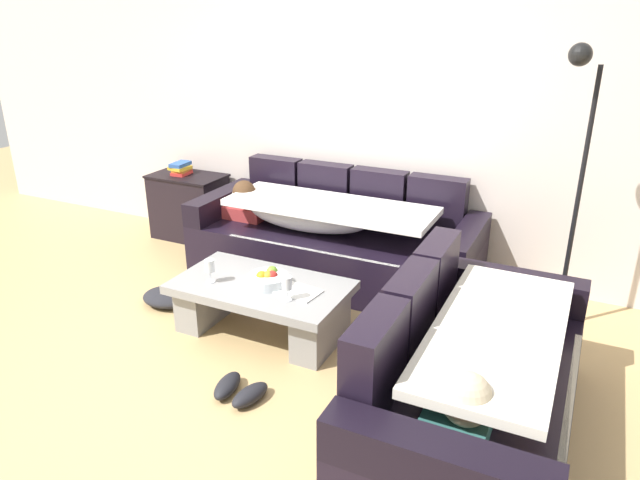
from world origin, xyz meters
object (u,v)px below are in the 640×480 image
floor_lamp (572,177)px  pair_of_shoes (239,390)px  open_magazine (298,292)px  coffee_table (262,302)px  book_stack_on_cabinet (181,168)px  couch_near_window (472,384)px  wine_glass_near_right (287,284)px  fruit_bowl (268,279)px  couch_along_wall (330,240)px  crumpled_garment (168,297)px  side_cabinet (189,206)px  wine_glass_near_left (210,267)px

floor_lamp → pair_of_shoes: floor_lamp is taller
open_magazine → pair_of_shoes: size_ratio=0.83×
coffee_table → pair_of_shoes: coffee_table is taller
book_stack_on_cabinet → coffee_table: bearing=-37.5°
couch_near_window → coffee_table: couch_near_window is taller
couch_near_window → open_magazine: size_ratio=6.69×
open_magazine → pair_of_shoes: 0.77m
coffee_table → wine_glass_near_right: wine_glass_near_right is taller
coffee_table → wine_glass_near_right: size_ratio=7.23×
coffee_table → book_stack_on_cabinet: size_ratio=5.48×
fruit_bowl → couch_along_wall: bearing=91.1°
pair_of_shoes → wine_glass_near_right: bearing=87.7°
coffee_table → crumpled_garment: 0.89m
side_cabinet → pair_of_shoes: side_cabinet is taller
coffee_table → side_cabinet: side_cabinet is taller
couch_near_window → crumpled_garment: 2.49m
book_stack_on_cabinet → floor_lamp: floor_lamp is taller
floor_lamp → pair_of_shoes: (-1.56, -1.65, -1.07)m
pair_of_shoes → couch_near_window: bearing=10.9°
fruit_bowl → side_cabinet: size_ratio=0.39×
wine_glass_near_left → open_magazine: bearing=11.2°
coffee_table → pair_of_shoes: 0.78m
wine_glass_near_right → floor_lamp: size_ratio=0.09×
couch_along_wall → book_stack_on_cabinet: bearing=172.5°
side_cabinet → book_stack_on_cabinet: bearing=-179.1°
fruit_bowl → floor_lamp: (1.76, 0.94, 0.69)m
couch_along_wall → fruit_bowl: bearing=-88.9°
couch_along_wall → coffee_table: couch_along_wall is taller
couch_near_window → side_cabinet: size_ratio=2.60×
floor_lamp → couch_along_wall: bearing=176.4°
floor_lamp → wine_glass_near_right: bearing=-144.7°
coffee_table → open_magazine: bearing=-2.1°
couch_along_wall → pair_of_shoes: size_ratio=7.03×
floor_lamp → couch_near_window: bearing=-100.8°
wine_glass_near_right → wine_glass_near_left: bearing=179.4°
wine_glass_near_right → crumpled_garment: wine_glass_near_right is taller
couch_near_window → couch_along_wall: bearing=44.9°
couch_near_window → crumpled_garment: size_ratio=4.68×
book_stack_on_cabinet → floor_lamp: (3.49, -0.34, 0.42)m
wine_glass_near_left → side_cabinet: bearing=132.2°
wine_glass_near_left → pair_of_shoes: 0.93m
wine_glass_near_right → crumpled_garment: bearing=171.3°
couch_along_wall → fruit_bowl: 1.05m
fruit_bowl → coffee_table: bearing=-168.8°
coffee_table → fruit_bowl: fruit_bowl is taller
fruit_bowl → pair_of_shoes: size_ratio=0.83×
floor_lamp → side_cabinet: bearing=174.3°
couch_along_wall → wine_glass_near_left: size_ratio=14.32×
couch_along_wall → crumpled_garment: bearing=-131.5°
coffee_table → wine_glass_near_left: bearing=-157.6°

